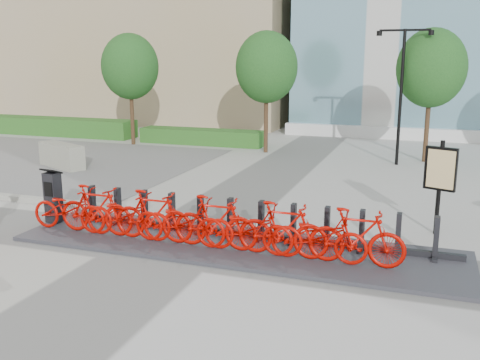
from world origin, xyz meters
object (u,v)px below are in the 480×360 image
(kiosk, at_px, (53,196))
(jersey_barrier, at_px, (62,156))
(bike_0, at_px, (69,209))
(map_sign, at_px, (440,173))

(kiosk, xyz_separation_m, jersey_barrier, (-4.33, 5.96, -0.27))
(bike_0, distance_m, jersey_barrier, 8.15)
(bike_0, distance_m, kiosk, 0.87)
(bike_0, xyz_separation_m, jersey_barrier, (-5.08, 6.37, -0.14))
(kiosk, xyz_separation_m, map_sign, (8.70, 2.33, 0.72))
(bike_0, relative_size, kiosk, 1.43)
(jersey_barrier, bearing_deg, kiosk, -29.48)
(jersey_barrier, bearing_deg, bike_0, -26.89)
(kiosk, distance_m, map_sign, 9.04)
(bike_0, height_order, map_sign, map_sign)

